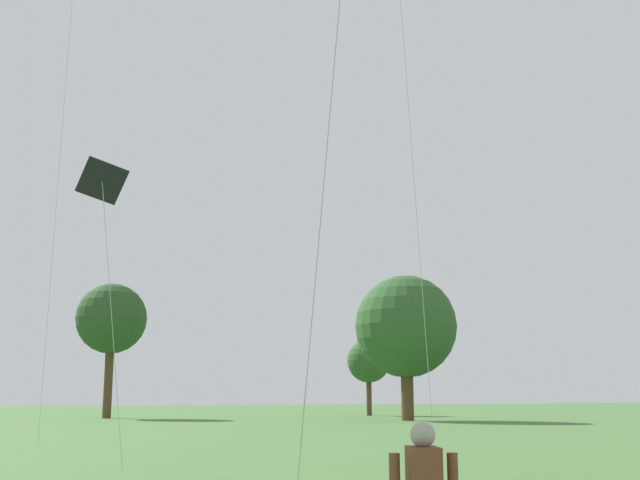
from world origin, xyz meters
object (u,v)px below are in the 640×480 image
small_kite_triangle_green (102,186)px  tree_oak_right (406,327)px  tree_broad_distant (111,319)px  tree_shrub_far (369,361)px

small_kite_triangle_green → tree_oak_right: size_ratio=0.75×
small_kite_triangle_green → tree_broad_distant: (9.45, 45.47, 0.68)m
tree_oak_right → small_kite_triangle_green: bearing=-133.5°
small_kite_triangle_green → tree_broad_distant: bearing=-27.4°
tree_broad_distant → tree_oak_right: 24.50m
tree_oak_right → tree_shrub_far: tree_oak_right is taller
tree_shrub_far → small_kite_triangle_green: bearing=-126.8°
small_kite_triangle_green → tree_oak_right: (28.10, 29.62, -0.45)m
small_kite_triangle_green → tree_shrub_far: size_ratio=1.14×
tree_broad_distant → small_kite_triangle_green: bearing=-101.7°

